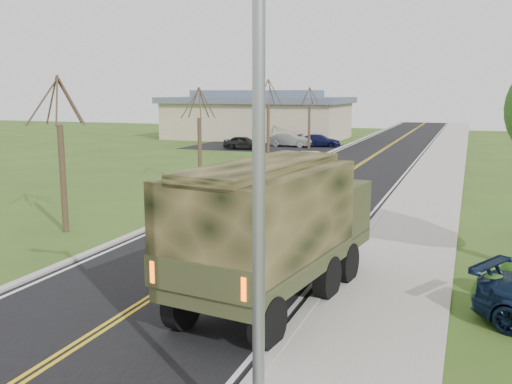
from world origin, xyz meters
The scene contains 17 objects.
ground centered at (0.00, 0.00, 0.00)m, with size 160.00×160.00×0.00m, color #334A18.
road centered at (0.00, 40.00, 0.01)m, with size 8.00×120.00×0.01m, color black.
curb_right centered at (4.15, 40.00, 0.06)m, with size 0.30×120.00×0.12m, color #9E998E.
sidewalk_right centered at (5.90, 40.00, 0.05)m, with size 3.20×120.00×0.10m, color #9E998E.
curb_left centered at (-4.15, 40.00, 0.05)m, with size 0.30×120.00×0.10m, color #9E998E.
street_light centered at (4.90, -0.50, 4.43)m, with size 1.65×0.22×8.00m.
bare_tree_a centered at (-7.00, 10.00, 2.63)m, with size 1.93×2.26×6.08m.
bare_tree_b centered at (-7.00, 22.00, 2.48)m, with size 1.83×2.14×5.73m.
bare_tree_c centered at (-7.00, 34.00, 2.78)m, with size 2.04×2.39×6.42m.
bare_tree_d centered at (-7.00, 46.00, 2.55)m, with size 1.88×2.20×5.91m.
commercial_building centered at (-15.98, 55.97, 2.69)m, with size 25.50×21.50×5.65m.
military_truck centered at (3.17, 5.65, 2.15)m, with size 3.64×7.82×3.76m.
suv_champagne centered at (-1.97, 14.84, 0.76)m, with size 2.53×5.49×1.53m, color #927052.
sedan_silver centered at (-3.00, 31.35, 0.62)m, with size 1.31×3.77×1.24m, color silver.
lot_car_dark centered at (-12.56, 42.75, 0.66)m, with size 1.55×3.85×1.31m, color black.
lot_car_silver centered at (-9.22, 47.05, 0.72)m, with size 1.53×4.38×1.44m, color #A5A6AA.
lot_car_navy centered at (-6.49, 48.15, 0.62)m, with size 1.74×4.28×1.24m, color #10133D.
Camera 1 is at (7.72, -7.83, 5.42)m, focal length 40.00 mm.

